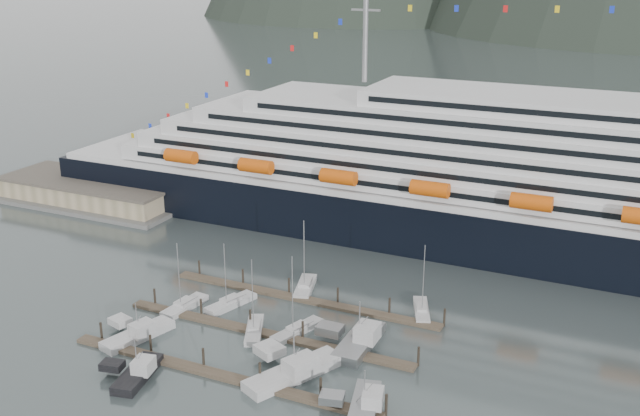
# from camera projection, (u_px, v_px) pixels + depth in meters

# --- Properties ---
(ground) EXTENTS (1600.00, 1600.00, 0.00)m
(ground) POSITION_uv_depth(u_px,v_px,m) (284.00, 350.00, 108.84)
(ground) COLOR #4A5858
(ground) RESTS_ON ground
(cruise_ship) EXTENTS (210.00, 30.40, 50.30)m
(cruise_ship) POSITION_uv_depth(u_px,v_px,m) (561.00, 194.00, 140.07)
(cruise_ship) COLOR black
(cruise_ship) RESTS_ON ground
(warehouse) EXTENTS (46.00, 20.00, 5.80)m
(warehouse) POSITION_uv_depth(u_px,v_px,m) (92.00, 193.00, 172.90)
(warehouse) COLOR #595956
(warehouse) RESTS_ON ground
(dock_near) EXTENTS (48.18, 2.28, 3.20)m
(dock_near) POSITION_uv_depth(u_px,v_px,m) (219.00, 374.00, 102.17)
(dock_near) COLOR #483C2E
(dock_near) RESTS_ON ground
(dock_mid) EXTENTS (48.18, 2.28, 3.20)m
(dock_mid) POSITION_uv_depth(u_px,v_px,m) (265.00, 333.00, 113.32)
(dock_mid) COLOR #483C2E
(dock_mid) RESTS_ON ground
(dock_far) EXTENTS (48.18, 2.28, 3.20)m
(dock_far) POSITION_uv_depth(u_px,v_px,m) (303.00, 299.00, 124.47)
(dock_far) COLOR #483C2E
(dock_far) RESTS_ON ground
(sailboat_a) EXTENTS (3.56, 9.26, 12.18)m
(sailboat_a) POSITION_uv_depth(u_px,v_px,m) (185.00, 306.00, 121.48)
(sailboat_a) COLOR #B0B0B0
(sailboat_a) RESTS_ON ground
(sailboat_b) EXTENTS (5.98, 9.20, 12.79)m
(sailboat_b) POSITION_uv_depth(u_px,v_px,m) (254.00, 330.00, 113.83)
(sailboat_b) COLOR #B0B0B0
(sailboat_b) RESTS_ON ground
(sailboat_c) EXTENTS (5.23, 9.78, 11.66)m
(sailboat_c) POSITION_uv_depth(u_px,v_px,m) (231.00, 304.00, 122.48)
(sailboat_c) COLOR #B0B0B0
(sailboat_c) RESTS_ON ground
(sailboat_d) EXTENTS (5.01, 9.88, 13.24)m
(sailboat_d) POSITION_uv_depth(u_px,v_px,m) (297.00, 330.00, 113.77)
(sailboat_d) COLOR #B0B0B0
(sailboat_d) RESTS_ON ground
(sailboat_f) EXTENTS (5.16, 9.62, 13.42)m
(sailboat_f) POSITION_uv_depth(u_px,v_px,m) (305.00, 287.00, 128.39)
(sailboat_f) COLOR #B0B0B0
(sailboat_f) RESTS_ON ground
(sailboat_g) EXTENTS (5.31, 9.14, 12.42)m
(sailboat_g) POSITION_uv_depth(u_px,v_px,m) (421.00, 311.00, 120.09)
(sailboat_g) COLOR #B0B0B0
(sailboat_g) RESTS_ON ground
(trawler_a) EXTENTS (9.18, 12.04, 6.35)m
(trawler_a) POSITION_uv_depth(u_px,v_px,m) (137.00, 333.00, 112.01)
(trawler_a) COLOR #B0B0B0
(trawler_a) RESTS_ON ground
(trawler_b) EXTENTS (7.92, 10.25, 6.34)m
(trawler_b) POSITION_uv_depth(u_px,v_px,m) (137.00, 372.00, 101.57)
(trawler_b) COLOR black
(trawler_b) RESTS_ON ground
(trawler_c) EXTENTS (12.45, 15.21, 7.69)m
(trawler_c) POSITION_uv_depth(u_px,v_px,m) (293.00, 370.00, 101.82)
(trawler_c) COLOR #B0B0B0
(trawler_c) RESTS_ON ground
(trawler_d) EXTENTS (8.68, 11.31, 6.43)m
(trawler_d) POSITION_uv_depth(u_px,v_px,m) (363.00, 405.00, 94.18)
(trawler_d) COLOR gray
(trawler_d) RESTS_ON ground
(trawler_e) EXTENTS (9.45, 12.40, 8.05)m
(trawler_e) POSITION_uv_depth(u_px,v_px,m) (358.00, 340.00, 109.64)
(trawler_e) COLOR gray
(trawler_e) RESTS_ON ground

